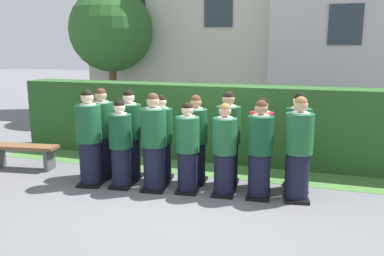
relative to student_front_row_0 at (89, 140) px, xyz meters
The scene contains 20 objects.
ground_plane 1.94m from the student_front_row_0, ahead, with size 60.00×60.00×0.00m, color slate.
student_front_row_0 is the anchor object (origin of this frame).
student_front_row_1 0.58m from the student_front_row_0, ahead, with size 0.40×0.50×1.53m.
student_front_row_2 1.18m from the student_front_row_0, ahead, with size 0.44×0.55×1.67m.
student_front_row_3 1.76m from the student_front_row_0, ahead, with size 0.40×0.50×1.52m.
student_front_row_4 2.38m from the student_front_row_0, ahead, with size 0.40×0.49×1.53m.
student_front_row_5 2.94m from the student_front_row_0, ahead, with size 0.41×0.51×1.59m.
student_front_row_6 3.54m from the student_front_row_0, ahead, with size 0.46×0.53×1.67m.
student_rear_row_0 0.49m from the student_front_row_0, 92.99° to the left, with size 0.43×0.51×1.67m.
student_rear_row_1 0.73m from the student_front_row_0, 43.86° to the left, with size 0.43×0.54×1.65m.
student_rear_row_2 1.26m from the student_front_row_0, 28.53° to the left, with size 0.43×0.53×1.58m.
student_rear_row_3 1.86m from the student_front_row_0, 21.48° to the left, with size 0.41×0.47×1.59m.
student_rear_row_4 2.42m from the student_front_row_0, 17.76° to the left, with size 0.43×0.54×1.67m.
student_in_red_blazer 2.98m from the student_front_row_0, 15.35° to the left, with size 0.41×0.52×1.57m.
student_rear_row_6 3.58m from the student_front_row_0, 13.66° to the left, with size 0.46×0.54×1.67m.
hedge 2.86m from the student_front_row_0, 52.39° to the left, with size 9.17×0.70×1.61m.
school_building_annex 8.88m from the student_front_row_0, 95.79° to the left, with size 6.86×3.47×7.66m.
oak_tree_left 6.83m from the student_front_row_0, 114.90° to the left, with size 2.68×2.68×4.26m.
wooden_bench 1.90m from the student_front_row_0, 166.85° to the left, with size 1.44×0.55×0.48m.
lawn_strip 2.42m from the student_front_row_0, 40.04° to the left, with size 9.17×0.90×0.01m, color #477A38.
Camera 1 is at (2.06, -6.17, 2.42)m, focal length 37.82 mm.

